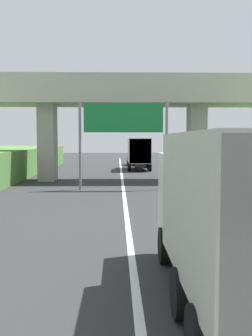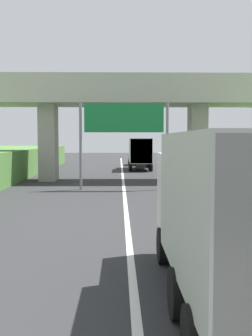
{
  "view_description": "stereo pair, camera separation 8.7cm",
  "coord_description": "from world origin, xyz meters",
  "px_view_note": "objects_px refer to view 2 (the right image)",
  "views": [
    {
      "loc": [
        -0.4,
        -1.41,
        3.32
      ],
      "look_at": [
        0.0,
        17.26,
        2.0
      ],
      "focal_mm": 43.32,
      "sensor_mm": 36.0,
      "label": 1
    },
    {
      "loc": [
        -0.31,
        -1.41,
        3.32
      ],
      "look_at": [
        0.0,
        17.26,
        2.0
      ],
      "focal_mm": 43.32,
      "sensor_mm": 36.0,
      "label": 2
    }
  ],
  "objects_px": {
    "overhead_highway_sign": "(124,124)",
    "truck_white": "(229,210)",
    "truck_orange": "(140,152)",
    "car_black": "(135,159)",
    "truck_green": "(252,173)"
  },
  "relations": [
    {
      "from": "truck_orange",
      "to": "car_black",
      "type": "height_order",
      "value": "truck_orange"
    },
    {
      "from": "overhead_highway_sign",
      "to": "car_black",
      "type": "relative_size",
      "value": 1.43
    },
    {
      "from": "truck_white",
      "to": "car_black",
      "type": "distance_m",
      "value": 44.5
    },
    {
      "from": "truck_orange",
      "to": "truck_white",
      "type": "bearing_deg",
      "value": -90.13
    },
    {
      "from": "truck_white",
      "to": "truck_orange",
      "type": "height_order",
      "value": "same"
    },
    {
      "from": "truck_orange",
      "to": "car_black",
      "type": "xyz_separation_m",
      "value": [
        -0.14,
        8.04,
        -1.08
      ]
    },
    {
      "from": "car_black",
      "to": "overhead_highway_sign",
      "type": "bearing_deg",
      "value": -93.99
    },
    {
      "from": "overhead_highway_sign",
      "to": "truck_orange",
      "type": "relative_size",
      "value": 0.81
    },
    {
      "from": "truck_green",
      "to": "overhead_highway_sign",
      "type": "bearing_deg",
      "value": 116.97
    },
    {
      "from": "truck_white",
      "to": "truck_orange",
      "type": "bearing_deg",
      "value": 89.87
    },
    {
      "from": "overhead_highway_sign",
      "to": "car_black",
      "type": "bearing_deg",
      "value": 86.01
    },
    {
      "from": "truck_white",
      "to": "truck_green",
      "type": "bearing_deg",
      "value": 69.06
    },
    {
      "from": "truck_white",
      "to": "truck_orange",
      "type": "relative_size",
      "value": 1.0
    },
    {
      "from": "overhead_highway_sign",
      "to": "truck_white",
      "type": "height_order",
      "value": "overhead_highway_sign"
    },
    {
      "from": "truck_white",
      "to": "car_black",
      "type": "relative_size",
      "value": 1.78
    }
  ]
}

